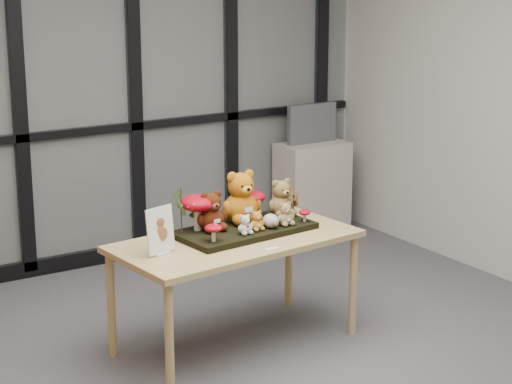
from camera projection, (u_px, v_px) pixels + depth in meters
room_shell at (259, 87)px, 4.68m from camera, size 5.00×5.00×5.00m
glass_partition at (78, 82)px, 6.77m from camera, size 4.90×0.06×2.78m
display_table at (236, 249)px, 5.54m from camera, size 1.53×0.87×0.69m
diorama_tray at (245, 230)px, 5.63m from camera, size 0.88×0.50×0.04m
bear_pooh_yellow at (241, 194)px, 5.69m from camera, size 0.30×0.27×0.36m
bear_brown_medium at (211, 209)px, 5.53m from camera, size 0.22×0.20×0.26m
bear_tan_back at (281, 195)px, 5.84m from camera, size 0.22×0.20×0.26m
bear_small_yellow at (257, 220)px, 5.54m from camera, size 0.11×0.10×0.13m
bear_white_bow at (245, 223)px, 5.47m from camera, size 0.11×0.10×0.13m
bear_beige_small at (285, 212)px, 5.65m from camera, size 0.13×0.12×0.16m
plush_cream_hedgehog at (271, 220)px, 5.60m from camera, size 0.08×0.07×0.10m
mushroom_back_left at (198, 211)px, 5.53m from camera, size 0.22×0.22×0.24m
mushroom_back_right at (252, 203)px, 5.81m from camera, size 0.17×0.17×0.19m
mushroom_front_left at (213, 232)px, 5.33m from camera, size 0.10×0.10×0.11m
mushroom_front_right at (305, 215)px, 5.73m from camera, size 0.08×0.08×0.08m
sprig_green_far_left at (181, 211)px, 5.45m from camera, size 0.05×0.05×0.28m
sprig_green_mid_left at (195, 212)px, 5.57m from camera, size 0.05×0.05×0.21m
sprig_dry_far_right at (281, 197)px, 5.88m from camera, size 0.05×0.05×0.22m
sprig_dry_mid_right at (293, 202)px, 5.81m from camera, size 0.05×0.05×0.20m
sprig_green_centre at (217, 211)px, 5.68m from camera, size 0.05×0.05×0.16m
sign_holder at (160, 233)px, 5.20m from camera, size 0.19×0.08×0.27m
label_card at (272, 248)px, 5.33m from camera, size 0.08×0.03×0.00m
cabinet at (312, 188)px, 7.87m from camera, size 0.59×0.34×0.79m
monitor at (312, 123)px, 7.75m from camera, size 0.47×0.05×0.33m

